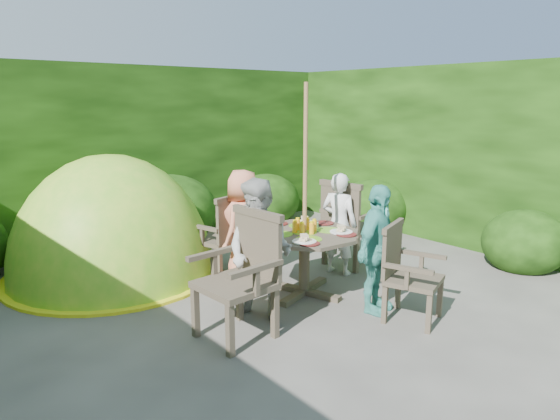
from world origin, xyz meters
TOP-DOWN VIEW (x-y plane):
  - ground at (0.00, 0.00)m, footprint 60.00×60.00m
  - hedge_enclosure at (0.00, 1.33)m, footprint 9.00×9.00m
  - patio_table at (0.68, 0.49)m, footprint 1.47×1.47m
  - parasol_pole at (0.67, 0.49)m, footprint 0.05×0.05m
  - garden_chair_right at (1.71, 0.83)m, footprint 0.61×0.67m
  - garden_chair_left at (-0.36, 0.15)m, footprint 0.60×0.67m
  - garden_chair_back at (0.35, 1.54)m, footprint 0.67×0.62m
  - garden_chair_front at (0.99, -0.57)m, footprint 0.65×0.61m
  - child_right at (1.44, 0.72)m, footprint 0.41×0.51m
  - child_left at (-0.09, 0.25)m, footprint 0.72×0.80m
  - child_back at (0.44, 1.25)m, footprint 0.74×0.62m
  - child_front at (0.91, -0.28)m, footprint 0.80×0.51m
  - dome_tent at (-0.63, 2.38)m, footprint 2.50×2.50m

SIDE VIEW (x-z plane):
  - ground at x=0.00m, z-range 0.00..0.00m
  - dome_tent at x=-0.63m, z-range -1.43..1.43m
  - garden_chair_front at x=0.99m, z-range 0.03..0.90m
  - garden_chair_back at x=0.35m, z-range 0.03..0.97m
  - garden_chair_right at x=1.71m, z-range 0.04..1.07m
  - garden_chair_left at x=-0.36m, z-range 0.04..1.09m
  - patio_table at x=0.68m, z-range 0.17..0.98m
  - child_right at x=1.44m, z-range 0.00..1.21m
  - child_front at x=0.91m, z-range 0.00..1.26m
  - child_back at x=0.44m, z-range 0.00..1.28m
  - child_left at x=-0.09m, z-range 0.00..1.35m
  - parasol_pole at x=0.67m, z-range 0.00..2.20m
  - hedge_enclosure at x=0.00m, z-range 0.00..2.50m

